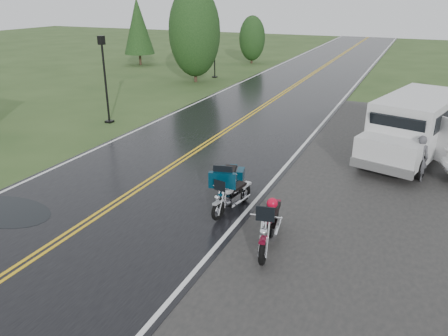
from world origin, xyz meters
name	(u,v)px	position (x,y,z in m)	size (l,w,h in m)	color
ground	(111,208)	(0.00, 0.00, 0.00)	(120.00, 120.00, 0.00)	#2D471E
road	(239,123)	(0.00, 10.00, 0.02)	(8.00, 100.00, 0.04)	black
motorcycle_red	(264,240)	(5.11, -0.96, 0.70)	(0.86, 2.37, 1.40)	#580A1B
motorcycle_teal	(222,193)	(3.23, 0.90, 0.72)	(0.88, 2.43, 1.43)	#05293B
motorcycle_silver	(218,203)	(3.27, 0.54, 0.57)	(0.70, 1.92, 1.14)	#A0A2A8
van_white	(368,135)	(6.43, 6.51, 1.21)	(2.31, 6.15, 2.42)	silver
person_at_van	(419,159)	(8.19, 5.85, 0.79)	(0.58, 0.38, 1.59)	#454449
lamp_post_near_left	(105,80)	(-5.87, 7.51, 2.08)	(0.36, 0.36, 4.17)	black
lamp_post_far_left	(215,51)	(-6.44, 20.90, 1.93)	(0.33, 0.33, 3.87)	black
tree_left_mid	(195,42)	(-6.95, 18.77, 2.81)	(3.59, 3.59, 5.62)	#1E3D19
tree_left_far	(252,43)	(-6.46, 28.83, 1.78)	(2.31, 2.31, 3.56)	#1E3D19
pine_left_far	(138,33)	(-15.24, 23.99, 2.76)	(2.65, 2.65, 5.52)	#1E3D19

